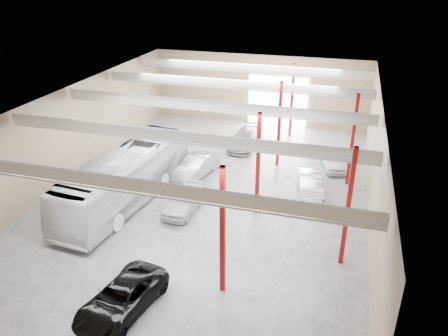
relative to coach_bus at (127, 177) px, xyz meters
The scene contains 8 objects.
depot_shell 7.05m from the coach_bus, 33.11° to the left, with size 22.12×32.12×7.06m.
coach_bus is the anchor object (origin of this frame).
black_sedan 10.95m from the coach_bus, 64.14° to the right, with size 2.42×5.24×1.46m, color black.
car_row_a 4.35m from the coach_bus, ahead, with size 1.86×4.63×1.58m, color silver.
car_row_b 6.18m from the coach_bus, 58.06° to the left, with size 1.69×4.86×1.60m, color #ABACB0.
car_row_c 13.19m from the coach_bus, 65.58° to the left, with size 2.17×5.34×1.55m, color slate.
car_right_near 12.99m from the coach_bus, 20.69° to the left, with size 1.56×4.48×1.47m, color #BDBCC2.
car_right_far 16.67m from the coach_bus, 35.98° to the left, with size 1.77×4.41×1.50m, color white.
Camera 1 is at (8.80, -26.90, 15.20)m, focal length 35.00 mm.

